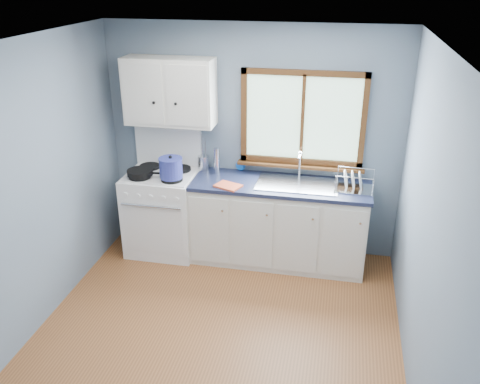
% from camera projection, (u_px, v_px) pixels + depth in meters
% --- Properties ---
extents(floor, '(3.20, 3.60, 0.02)m').
position_uv_depth(floor, '(214.00, 344.00, 4.41)').
color(floor, brown).
rests_on(floor, ground).
extents(ceiling, '(3.20, 3.60, 0.02)m').
position_uv_depth(ceiling, '(206.00, 46.00, 3.39)').
color(ceiling, white).
rests_on(ceiling, wall_back).
extents(wall_back, '(3.20, 0.02, 2.50)m').
position_uv_depth(wall_back, '(252.00, 142.00, 5.52)').
color(wall_back, slate).
rests_on(wall_back, ground).
extents(wall_left, '(0.02, 3.60, 2.50)m').
position_uv_depth(wall_left, '(22.00, 197.00, 4.20)').
color(wall_left, slate).
rests_on(wall_left, ground).
extents(wall_right, '(0.02, 3.60, 2.50)m').
position_uv_depth(wall_right, '(429.00, 235.00, 3.61)').
color(wall_right, slate).
rests_on(wall_right, ground).
extents(gas_range, '(0.76, 0.69, 1.36)m').
position_uv_depth(gas_range, '(163.00, 210.00, 5.70)').
color(gas_range, white).
rests_on(gas_range, floor).
extents(base_cabinets, '(1.85, 0.60, 0.88)m').
position_uv_depth(base_cabinets, '(278.00, 226.00, 5.51)').
color(base_cabinets, silver).
rests_on(base_cabinets, floor).
extents(countertop, '(1.89, 0.64, 0.04)m').
position_uv_depth(countertop, '(280.00, 185.00, 5.31)').
color(countertop, '#151B31').
rests_on(countertop, base_cabinets).
extents(sink, '(0.84, 0.46, 0.44)m').
position_uv_depth(sink, '(297.00, 190.00, 5.30)').
color(sink, silver).
rests_on(sink, countertop).
extents(window, '(1.36, 0.10, 1.03)m').
position_uv_depth(window, '(302.00, 125.00, 5.30)').
color(window, '#9EC6A8').
rests_on(window, wall_back).
extents(upper_cabinets, '(0.95, 0.35, 0.70)m').
position_uv_depth(upper_cabinets, '(170.00, 92.00, 5.29)').
color(upper_cabinets, silver).
rests_on(upper_cabinets, wall_back).
extents(skillet, '(0.42, 0.30, 0.05)m').
position_uv_depth(skillet, '(140.00, 172.00, 5.41)').
color(skillet, black).
rests_on(skillet, gas_range).
extents(stockpot, '(0.32, 0.32, 0.25)m').
position_uv_depth(stockpot, '(171.00, 168.00, 5.30)').
color(stockpot, navy).
rests_on(stockpot, gas_range).
extents(utensil_crock, '(0.15, 0.15, 0.41)m').
position_uv_depth(utensil_crock, '(204.00, 162.00, 5.63)').
color(utensil_crock, silver).
rests_on(utensil_crock, countertop).
extents(thermos, '(0.07, 0.07, 0.29)m').
position_uv_depth(thermos, '(217.00, 161.00, 5.51)').
color(thermos, silver).
rests_on(thermos, countertop).
extents(soap_bottle, '(0.12, 0.12, 0.28)m').
position_uv_depth(soap_bottle, '(240.00, 159.00, 5.57)').
color(soap_bottle, blue).
rests_on(soap_bottle, countertop).
extents(dish_towel, '(0.30, 0.26, 0.02)m').
position_uv_depth(dish_towel, '(228.00, 186.00, 5.22)').
color(dish_towel, '#D85532').
rests_on(dish_towel, countertop).
extents(dish_rack, '(0.40, 0.31, 0.20)m').
position_uv_depth(dish_rack, '(354.00, 185.00, 5.14)').
color(dish_rack, silver).
rests_on(dish_rack, countertop).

